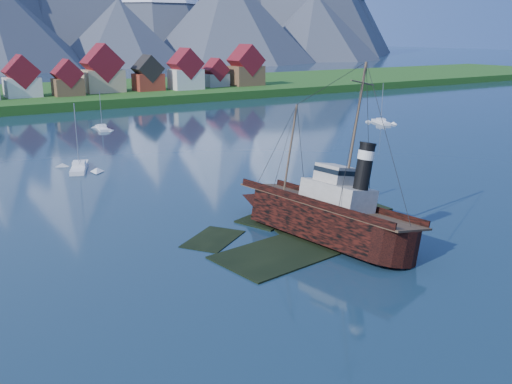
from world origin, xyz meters
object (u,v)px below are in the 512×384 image
sailboat_e (102,129)px  sailboat_f (79,168)px  tugboat_wreck (315,213)px  sailboat_d (381,122)px

sailboat_e → sailboat_f: (-17.39, -41.29, 0.06)m
tugboat_wreck → sailboat_e: (2.69, 91.49, -2.59)m
sailboat_f → sailboat_e: bearing=87.9°
tugboat_wreck → sailboat_d: 92.86m
tugboat_wreck → sailboat_e: bearing=79.6°
tugboat_wreck → sailboat_d: (70.28, 60.64, -2.56)m
sailboat_d → sailboat_f: bearing=-153.0°
sailboat_d → sailboat_f: (-84.99, -10.44, 0.02)m
sailboat_d → tugboat_wreck: bearing=-119.2°
sailboat_e → sailboat_f: sailboat_f is taller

